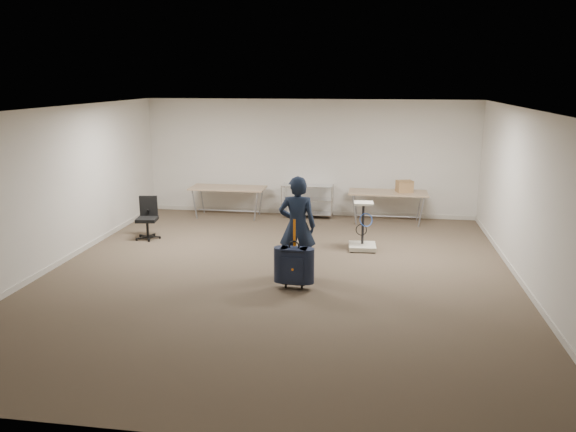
# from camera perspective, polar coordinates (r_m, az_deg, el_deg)

# --- Properties ---
(ground) EXTENTS (9.00, 9.00, 0.00)m
(ground) POSITION_cam_1_polar(r_m,az_deg,el_deg) (9.64, -0.99, -6.06)
(ground) COLOR #4D3E2F
(ground) RESTS_ON ground
(room_shell) EXTENTS (8.00, 9.00, 9.00)m
(room_shell) POSITION_cam_1_polar(r_m,az_deg,el_deg) (10.92, 0.22, -3.37)
(room_shell) COLOR beige
(room_shell) RESTS_ON ground
(folding_table_left) EXTENTS (1.80, 0.75, 0.73)m
(folding_table_left) POSITION_cam_1_polar(r_m,az_deg,el_deg) (13.59, -6.13, 2.71)
(folding_table_left) COLOR #97795D
(folding_table_left) RESTS_ON ground
(folding_table_right) EXTENTS (1.80, 0.75, 0.73)m
(folding_table_right) POSITION_cam_1_polar(r_m,az_deg,el_deg) (13.15, 10.12, 2.21)
(folding_table_right) COLOR #97795D
(folding_table_right) RESTS_ON ground
(wire_shelf) EXTENTS (1.22, 0.47, 0.80)m
(wire_shelf) POSITION_cam_1_polar(r_m,az_deg,el_deg) (13.52, 1.98, 1.71)
(wire_shelf) COLOR silver
(wire_shelf) RESTS_ON ground
(person) EXTENTS (0.65, 0.45, 1.72)m
(person) POSITION_cam_1_polar(r_m,az_deg,el_deg) (9.43, 0.95, -1.05)
(person) COLOR black
(person) RESTS_ON ground
(suitcase) EXTENTS (0.42, 0.26, 1.14)m
(suitcase) POSITION_cam_1_polar(r_m,az_deg,el_deg) (8.94, 0.62, -5.05)
(suitcase) COLOR black
(suitcase) RESTS_ON ground
(office_chair) EXTENTS (0.53, 0.53, 0.88)m
(office_chair) POSITION_cam_1_polar(r_m,az_deg,el_deg) (12.12, -14.05, -0.99)
(office_chair) COLOR black
(office_chair) RESTS_ON ground
(equipment_cart) EXTENTS (0.55, 0.55, 0.95)m
(equipment_cart) POSITION_cam_1_polar(r_m,az_deg,el_deg) (11.08, 7.59, -2.15)
(equipment_cart) COLOR beige
(equipment_cart) RESTS_ON ground
(cardboard_box) EXTENTS (0.41, 0.36, 0.26)m
(cardboard_box) POSITION_cam_1_polar(r_m,az_deg,el_deg) (13.18, 11.75, 2.97)
(cardboard_box) COLOR #9C6E48
(cardboard_box) RESTS_ON folding_table_right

